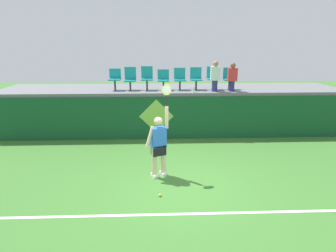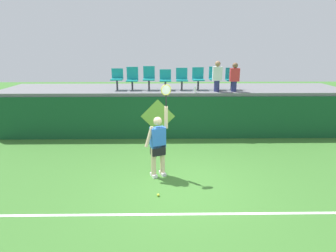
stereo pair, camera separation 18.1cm
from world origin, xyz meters
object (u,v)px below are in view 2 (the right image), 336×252
water_bottle (195,90)px  stadium_chair_1 (132,78)px  spectator_0 (217,76)px  tennis_ball (158,195)px  stadium_chair_0 (117,78)px  stadium_chair_6 (215,77)px  stadium_chair_2 (149,77)px  stadium_chair_5 (198,77)px  spectator_1 (234,77)px  stadium_chair_7 (231,78)px  stadium_chair_3 (165,79)px  tennis_player (158,143)px  stadium_chair_4 (182,78)px

water_bottle → stadium_chair_1: size_ratio=0.27×
spectator_0 → tennis_ball: bearing=-114.9°
stadium_chair_0 → stadium_chair_6: bearing=0.1°
stadium_chair_2 → stadium_chair_5: stadium_chair_2 is taller
stadium_chair_0 → spectator_0: size_ratio=0.72×
stadium_chair_0 → stadium_chair_6: stadium_chair_6 is taller
water_bottle → spectator_1: size_ratio=0.22×
stadium_chair_7 → stadium_chair_1: bearing=179.9°
tennis_ball → stadium_chair_1: bearing=102.0°
stadium_chair_0 → spectator_1: size_ratio=0.76×
tennis_ball → water_bottle: (1.28, 4.31, 1.81)m
spectator_1 → stadium_chair_6: bearing=145.0°
stadium_chair_6 → tennis_ball: bearing=-112.8°
stadium_chair_1 → stadium_chair_6: bearing=-0.1°
stadium_chair_3 → spectator_1: (2.56, -0.45, 0.12)m
stadium_chair_1 → spectator_0: 3.22m
tennis_player → tennis_ball: size_ratio=37.38×
stadium_chair_2 → stadium_chair_5: 1.90m
stadium_chair_7 → stadium_chair_5: bearing=180.0°
stadium_chair_4 → stadium_chair_5: (0.63, -0.00, 0.02)m
tennis_ball → stadium_chair_5: 5.66m
stadium_chair_0 → spectator_0: 3.80m
tennis_ball → stadium_chair_2: size_ratio=0.07×
tennis_player → tennis_ball: (0.02, -1.08, -0.89)m
tennis_ball → stadium_chair_6: (2.12, 5.03, 2.18)m
tennis_ball → stadium_chair_0: bearing=108.2°
tennis_ball → spectator_1: spectator_1 is taller
tennis_player → stadium_chair_1: 4.28m
stadium_chair_2 → stadium_chair_5: (1.90, -0.00, -0.02)m
stadium_chair_2 → stadium_chair_3: 0.63m
tennis_player → stadium_chair_5: bearing=69.4°
stadium_chair_4 → spectator_1: 1.98m
tennis_player → water_bottle: (1.30, 3.23, 0.91)m
spectator_1 → tennis_ball: bearing=-121.1°
stadium_chair_0 → stadium_chair_5: stadium_chair_5 is taller
tennis_ball → stadium_chair_3: bearing=87.7°
stadium_chair_0 → stadium_chair_5: 3.12m
stadium_chair_7 → spectator_0: 0.80m
stadium_chair_3 → tennis_player: bearing=-93.2°
stadium_chair_5 → spectator_1: bearing=-19.2°
stadium_chair_5 → spectator_1: size_ratio=0.80×
spectator_1 → stadium_chair_3: bearing=170.1°
stadium_chair_1 → stadium_chair_7: 3.83m
tennis_player → spectator_1: (2.78, 3.49, 1.35)m
tennis_player → stadium_chair_0: bearing=112.6°
water_bottle → stadium_chair_6: size_ratio=0.27×
stadium_chair_0 → spectator_0: (3.77, -0.45, 0.12)m
stadium_chair_5 → stadium_chair_0: bearing=-179.9°
stadium_chair_5 → stadium_chair_7: bearing=-0.0°
stadium_chair_3 → stadium_chair_5: 1.27m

